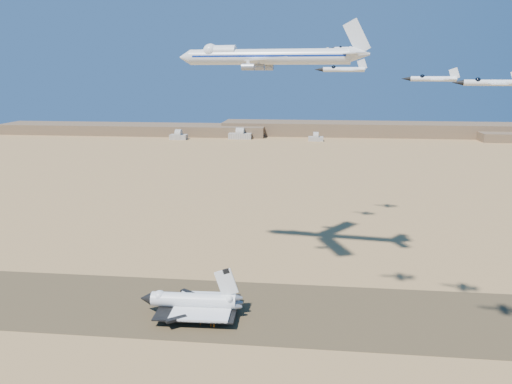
# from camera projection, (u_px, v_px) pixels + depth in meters

# --- Properties ---
(ground) EXTENTS (1200.00, 1200.00, 0.00)m
(ground) POSITION_uv_depth(u_px,v_px,m) (217.00, 308.00, 189.85)
(ground) COLOR #AC804C
(ground) RESTS_ON ground
(runway) EXTENTS (600.00, 50.00, 0.06)m
(runway) POSITION_uv_depth(u_px,v_px,m) (217.00, 308.00, 189.84)
(runway) COLOR brown
(runway) RESTS_ON ground
(ridgeline) EXTENTS (960.00, 90.00, 18.00)m
(ridgeline) POSITION_uv_depth(u_px,v_px,m) (334.00, 131.00, 690.32)
(ridgeline) COLOR brown
(ridgeline) RESTS_ON ground
(hangars) EXTENTS (200.50, 29.50, 30.00)m
(hangars) POSITION_uv_depth(u_px,v_px,m) (237.00, 136.00, 657.64)
(hangars) COLOR #B5AFA0
(hangars) RESTS_ON ground
(shuttle) EXTENTS (38.19, 23.92, 18.83)m
(shuttle) POSITION_uv_depth(u_px,v_px,m) (193.00, 302.00, 183.82)
(shuttle) COLOR white
(shuttle) RESTS_ON runway
(carrier_747) EXTENTS (78.85, 60.51, 19.58)m
(carrier_747) POSITION_uv_depth(u_px,v_px,m) (262.00, 57.00, 202.06)
(carrier_747) COLOR silver
(crew_a) EXTENTS (0.64, 0.76, 1.78)m
(crew_a) POSITION_uv_depth(u_px,v_px,m) (214.00, 326.00, 174.99)
(crew_a) COLOR orange
(crew_a) RESTS_ON runway
(crew_b) EXTENTS (0.72, 0.91, 1.63)m
(crew_b) POSITION_uv_depth(u_px,v_px,m) (211.00, 325.00, 175.49)
(crew_b) COLOR orange
(crew_b) RESTS_ON runway
(crew_c) EXTENTS (1.05, 1.05, 1.68)m
(crew_c) POSITION_uv_depth(u_px,v_px,m) (200.00, 323.00, 176.86)
(crew_c) COLOR orange
(crew_c) RESTS_ON runway
(chase_jet_a) EXTENTS (15.82, 8.52, 3.94)m
(chase_jet_a) POSITION_uv_depth(u_px,v_px,m) (343.00, 69.00, 151.60)
(chase_jet_a) COLOR silver
(chase_jet_b) EXTENTS (15.58, 9.01, 3.96)m
(chase_jet_b) POSITION_uv_depth(u_px,v_px,m) (432.00, 79.00, 143.24)
(chase_jet_b) COLOR silver
(chase_jet_c) EXTENTS (16.53, 9.16, 4.13)m
(chase_jet_c) POSITION_uv_depth(u_px,v_px,m) (490.00, 83.00, 124.06)
(chase_jet_c) COLOR silver
(chase_jet_e) EXTENTS (14.27, 8.21, 3.62)m
(chase_jet_e) POSITION_uv_depth(u_px,v_px,m) (317.00, 53.00, 243.74)
(chase_jet_e) COLOR silver
(chase_jet_f) EXTENTS (15.88, 8.69, 3.96)m
(chase_jet_f) POSITION_uv_depth(u_px,v_px,m) (346.00, 48.00, 258.77)
(chase_jet_f) COLOR silver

